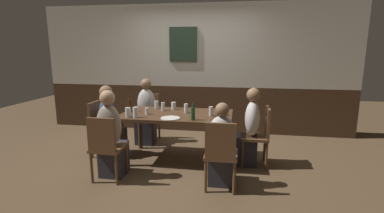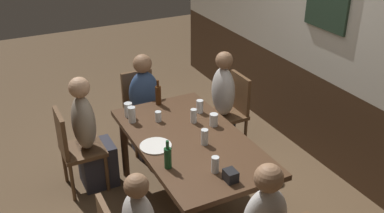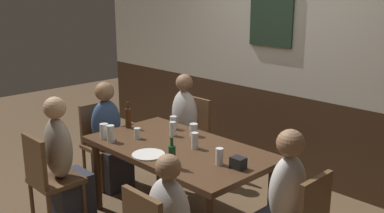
# 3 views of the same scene
# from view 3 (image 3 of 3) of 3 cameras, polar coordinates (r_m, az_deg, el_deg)

# --- Properties ---
(wall_back) EXTENTS (6.40, 0.13, 2.60)m
(wall_back) POSITION_cam_3_polar(r_m,az_deg,el_deg) (5.03, 12.24, 5.58)
(wall_back) COLOR #3D2819
(wall_back) RESTS_ON ground_plane
(dining_table) EXTENTS (1.68, 0.94, 0.74)m
(dining_table) POSITION_cam_3_polar(r_m,az_deg,el_deg) (3.97, -1.72, -6.21)
(dining_table) COLOR #472D1C
(dining_table) RESTS_ON ground_plane
(chair_left_far) EXTENTS (0.40, 0.40, 0.88)m
(chair_left_far) POSITION_cam_3_polar(r_m,az_deg,el_deg) (5.11, -0.02, -3.27)
(chair_left_far) COLOR brown
(chair_left_far) RESTS_ON ground_plane
(chair_head_west) EXTENTS (0.40, 0.40, 0.88)m
(chair_head_west) POSITION_cam_3_polar(r_m,az_deg,el_deg) (4.98, -11.57, -4.09)
(chair_head_west) COLOR brown
(chair_head_west) RESTS_ON ground_plane
(chair_left_near) EXTENTS (0.40, 0.40, 0.88)m
(chair_left_near) POSITION_cam_3_polar(r_m,az_deg,el_deg) (4.15, -17.97, -8.46)
(chair_left_near) COLOR brown
(chair_left_near) RESTS_ON ground_plane
(person_left_far) EXTENTS (0.34, 0.37, 1.19)m
(person_left_far) POSITION_cam_3_polar(r_m,az_deg,el_deg) (5.00, -1.34, -3.63)
(person_left_far) COLOR #2D2D38
(person_left_far) RESTS_ON ground_plane
(person_head_west) EXTENTS (0.37, 0.34, 1.15)m
(person_head_west) POSITION_cam_3_polar(r_m,az_deg,el_deg) (4.85, -10.52, -4.66)
(person_head_west) COLOR #2D2D38
(person_head_west) RESTS_ON ground_plane
(person_left_near) EXTENTS (0.34, 0.37, 1.19)m
(person_left_near) POSITION_cam_3_polar(r_m,az_deg,el_deg) (4.22, -16.02, -7.81)
(person_left_near) COLOR #2D2D38
(person_left_near) RESTS_ON ground_plane
(highball_clear) EXTENTS (0.06, 0.06, 0.14)m
(highball_clear) POSITION_cam_3_polar(r_m,az_deg,el_deg) (3.88, 0.37, -4.51)
(highball_clear) COLOR silver
(highball_clear) RESTS_ON dining_table
(pint_glass_amber) EXTENTS (0.08, 0.08, 0.12)m
(pint_glass_amber) POSITION_cam_3_polar(r_m,az_deg,el_deg) (4.21, 0.20, -3.10)
(pint_glass_amber) COLOR silver
(pint_glass_amber) RESTS_ON dining_table
(pint_glass_pale) EXTENTS (0.08, 0.08, 0.14)m
(pint_glass_pale) POSITION_cam_3_polar(r_m,az_deg,el_deg) (4.21, -11.20, -3.19)
(pint_glass_pale) COLOR silver
(pint_glass_pale) RESTS_ON dining_table
(beer_glass_tall) EXTENTS (0.06, 0.06, 0.14)m
(beer_glass_tall) POSITION_cam_3_polar(r_m,az_deg,el_deg) (4.21, -2.49, -2.96)
(beer_glass_tall) COLOR silver
(beer_glass_tall) RESTS_ON dining_table
(pint_glass_stout) EXTENTS (0.06, 0.06, 0.10)m
(pint_glass_stout) POSITION_cam_3_polar(r_m,az_deg,el_deg) (4.17, -7.02, -3.50)
(pint_glass_stout) COLOR silver
(pint_glass_stout) RESTS_ON dining_table
(tumbler_water) EXTENTS (0.07, 0.07, 0.13)m
(tumbler_water) POSITION_cam_3_polar(r_m,az_deg,el_deg) (4.41, -2.40, -2.18)
(tumbler_water) COLOR silver
(tumbler_water) RESTS_ON dining_table
(tumbler_short) EXTENTS (0.07, 0.07, 0.15)m
(tumbler_short) POSITION_cam_3_polar(r_m,az_deg,el_deg) (4.11, -10.37, -3.52)
(tumbler_short) COLOR silver
(tumbler_short) RESTS_ON dining_table
(beer_glass_half) EXTENTS (0.06, 0.06, 0.14)m
(beer_glass_half) POSITION_cam_3_polar(r_m,az_deg,el_deg) (3.54, 3.53, -6.53)
(beer_glass_half) COLOR silver
(beer_glass_half) RESTS_ON dining_table
(beer_bottle_green) EXTENTS (0.06, 0.06, 0.25)m
(beer_bottle_green) POSITION_cam_3_polar(r_m,az_deg,el_deg) (3.47, -2.59, -6.31)
(beer_bottle_green) COLOR #194723
(beer_bottle_green) RESTS_ON dining_table
(beer_bottle_brown) EXTENTS (0.06, 0.06, 0.26)m
(beer_bottle_brown) POSITION_cam_3_polar(r_m,az_deg,el_deg) (4.48, -8.18, -1.39)
(beer_bottle_brown) COLOR #42230F
(beer_bottle_brown) RESTS_ON dining_table
(plate_white_large) EXTENTS (0.28, 0.28, 0.01)m
(plate_white_large) POSITION_cam_3_polar(r_m,az_deg,el_deg) (3.76, -5.60, -6.14)
(plate_white_large) COLOR white
(plate_white_large) RESTS_ON dining_table
(condiment_caddy) EXTENTS (0.11, 0.09, 0.09)m
(condiment_caddy) POSITION_cam_3_polar(r_m,az_deg,el_deg) (3.49, 5.89, -7.21)
(condiment_caddy) COLOR black
(condiment_caddy) RESTS_ON dining_table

